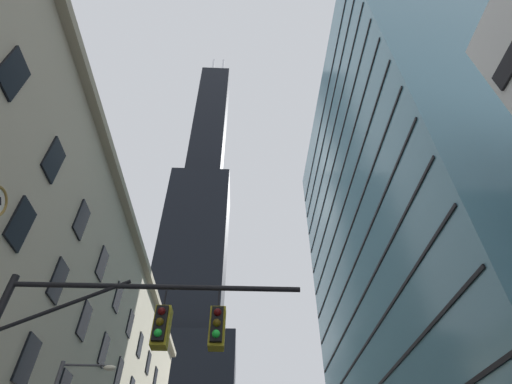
{
  "coord_description": "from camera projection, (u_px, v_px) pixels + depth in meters",
  "views": [
    {
      "loc": [
        -0.97,
        -6.17,
        1.71
      ],
      "look_at": [
        -0.13,
        14.86,
        21.02
      ],
      "focal_mm": 27.31,
      "sensor_mm": 36.0,
      "label": 1
    }
  ],
  "objects": [
    {
      "name": "dark_skyscraper",
      "position": [
        189.0,
        290.0,
        113.41
      ],
      "size": [
        28.27,
        28.27,
        189.82
      ],
      "color": "black",
      "rests_on": "ground"
    },
    {
      "name": "glass_office_midrise",
      "position": [
        421.0,
        236.0,
        45.98
      ],
      "size": [
        18.07,
        41.88,
        57.93
      ],
      "color": "teal",
      "rests_on": "ground"
    },
    {
      "name": "traffic_signal_mast",
      "position": [
        110.0,
        355.0,
        9.31
      ],
      "size": [
        7.92,
        0.63,
        7.02
      ],
      "color": "black",
      "rests_on": "sidewalk_left"
    }
  ]
}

